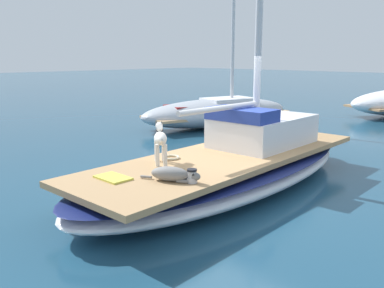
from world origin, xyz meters
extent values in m
plane|color=navy|center=(0.00, 0.00, 0.00)|extent=(120.00, 120.00, 0.00)
ellipsoid|color=white|center=(0.00, 0.00, 0.28)|extent=(2.74, 7.28, 0.56)
ellipsoid|color=navy|center=(0.00, 0.00, 0.46)|extent=(2.75, 7.31, 0.08)
cube|color=tan|center=(0.00, 0.00, 0.61)|extent=(2.27, 6.69, 0.10)
cylinder|color=silver|center=(-0.03, -0.20, 1.56)|extent=(0.10, 2.20, 0.10)
cube|color=silver|center=(-0.04, 1.20, 0.96)|extent=(1.47, 2.24, 0.60)
cube|color=navy|center=(-0.04, 0.43, 1.38)|extent=(1.35, 0.74, 0.24)
ellipsoid|color=silver|center=(-0.40, -1.37, 1.11)|extent=(0.55, 0.49, 0.22)
cylinder|color=silver|center=(-0.58, -1.31, 0.85)|extent=(0.07, 0.07, 0.38)
cylinder|color=silver|center=(-0.50, -1.21, 0.85)|extent=(0.07, 0.07, 0.38)
cylinder|color=silver|center=(-0.30, -1.54, 0.85)|extent=(0.07, 0.07, 0.38)
cylinder|color=silver|center=(-0.21, -1.43, 0.85)|extent=(0.07, 0.07, 0.38)
cylinder|color=silver|center=(-0.58, -1.23, 1.22)|extent=(0.22, 0.20, 0.19)
ellipsoid|color=silver|center=(-0.68, -1.15, 1.27)|extent=(0.25, 0.24, 0.13)
cone|color=#504E4A|center=(-0.71, -1.19, 1.33)|extent=(0.05, 0.05, 0.06)
cone|color=#504E4A|center=(-0.65, -1.12, 1.33)|extent=(0.05, 0.05, 0.06)
torus|color=black|center=(-0.58, -1.23, 1.22)|extent=(0.18, 0.18, 0.10)
cylinder|color=silver|center=(-0.11, -1.59, 1.14)|extent=(0.20, 0.17, 0.12)
ellipsoid|color=gray|center=(0.48, -1.96, 0.77)|extent=(0.65, 0.51, 0.22)
ellipsoid|color=gray|center=(0.81, -1.78, 0.76)|extent=(0.24, 0.21, 0.13)
cone|color=#2A2929|center=(0.78, -1.74, 0.82)|extent=(0.05, 0.05, 0.05)
cone|color=#2A2929|center=(0.83, -1.82, 0.82)|extent=(0.05, 0.05, 0.05)
cylinder|color=gray|center=(0.64, -1.81, 0.69)|extent=(0.19, 0.13, 0.06)
cylinder|color=gray|center=(0.69, -1.91, 0.69)|extent=(0.19, 0.13, 0.06)
cylinder|color=gray|center=(0.13, -2.14, 0.69)|extent=(0.18, 0.12, 0.04)
cylinder|color=#B7B7BC|center=(0.78, -1.80, 0.70)|extent=(0.16, 0.16, 0.08)
cylinder|color=#B7B7BC|center=(0.78, -1.80, 0.79)|extent=(0.13, 0.13, 0.10)
cylinder|color=black|center=(0.78, -1.80, 0.86)|extent=(0.15, 0.15, 0.03)
torus|color=beige|center=(-0.53, -1.01, 0.68)|extent=(0.32, 0.32, 0.04)
cube|color=#D8D14C|center=(-0.23, -2.49, 0.68)|extent=(0.57, 0.37, 0.03)
ellipsoid|color=#B2B7C1|center=(-4.79, 5.25, 0.50)|extent=(3.60, 6.33, 1.00)
cube|color=tan|center=(-4.79, 5.25, 0.45)|extent=(3.04, 5.64, 0.08)
cube|color=silver|center=(-4.68, 5.68, 0.75)|extent=(1.59, 2.04, 0.52)
cube|color=maroon|center=(-5.07, 4.24, 0.67)|extent=(1.48, 2.01, 0.36)
cylinder|color=silver|center=(-4.64, 5.83, 3.91)|extent=(0.12, 0.12, 6.92)
camera|label=1|loc=(4.87, -5.99, 2.50)|focal=38.64mm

